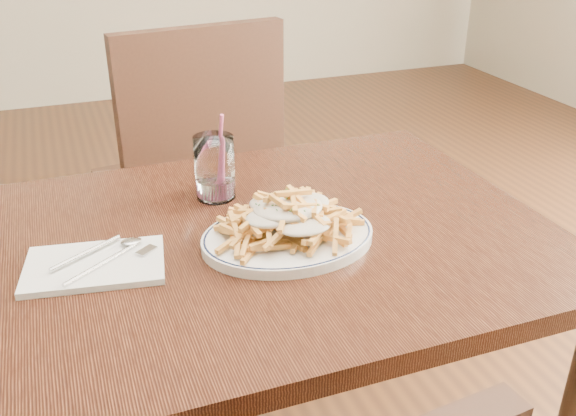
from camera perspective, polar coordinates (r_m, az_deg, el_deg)
name	(u,v)px	position (r m, az deg, el deg)	size (l,w,h in m)	color
table	(232,274)	(1.22, -5.03, -5.88)	(1.20, 0.80, 0.75)	black
chair_far	(193,170)	(1.93, -8.44, 3.37)	(0.53, 0.53, 1.01)	black
fries_plate	(288,237)	(1.16, 0.00, -2.61)	(0.33, 0.29, 0.02)	white
loaded_fries	(288,214)	(1.14, 0.00, -0.52)	(0.24, 0.19, 0.07)	gold
napkin	(95,265)	(1.13, -16.80, -4.90)	(0.23, 0.15, 0.01)	silver
cutlery	(93,259)	(1.13, -16.91, -4.37)	(0.18, 0.16, 0.01)	silver
water_glass	(215,171)	(1.32, -6.51, 3.27)	(0.08, 0.08, 0.18)	white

